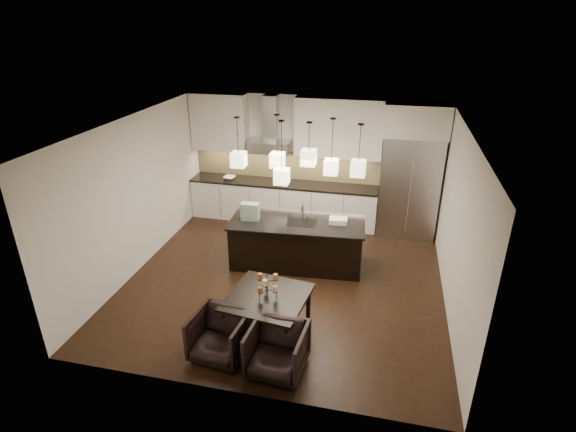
% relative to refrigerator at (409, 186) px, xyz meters
% --- Properties ---
extents(floor, '(5.50, 5.50, 0.02)m').
position_rel_refrigerator_xyz_m(floor, '(-2.10, -2.38, -1.08)').
color(floor, black).
rests_on(floor, ground).
extents(ceiling, '(5.50, 5.50, 0.02)m').
position_rel_refrigerator_xyz_m(ceiling, '(-2.10, -2.38, 1.73)').
color(ceiling, white).
rests_on(ceiling, wall_back).
extents(wall_back, '(5.50, 0.02, 2.80)m').
position_rel_refrigerator_xyz_m(wall_back, '(-2.10, 0.38, 0.32)').
color(wall_back, silver).
rests_on(wall_back, ground).
extents(wall_front, '(5.50, 0.02, 2.80)m').
position_rel_refrigerator_xyz_m(wall_front, '(-2.10, -5.14, 0.32)').
color(wall_front, silver).
rests_on(wall_front, ground).
extents(wall_left, '(0.02, 5.50, 2.80)m').
position_rel_refrigerator_xyz_m(wall_left, '(-4.86, -2.38, 0.32)').
color(wall_left, silver).
rests_on(wall_left, ground).
extents(wall_right, '(0.02, 5.50, 2.80)m').
position_rel_refrigerator_xyz_m(wall_right, '(0.66, -2.38, 0.32)').
color(wall_right, silver).
rests_on(wall_right, ground).
extents(refrigerator, '(1.20, 0.72, 2.15)m').
position_rel_refrigerator_xyz_m(refrigerator, '(0.00, 0.00, 0.00)').
color(refrigerator, '#B7B7BA').
rests_on(refrigerator, floor).
extents(fridge_panel, '(1.26, 0.72, 0.65)m').
position_rel_refrigerator_xyz_m(fridge_panel, '(0.00, 0.00, 1.40)').
color(fridge_panel, silver).
rests_on(fridge_panel, refrigerator).
extents(lower_cabinets, '(4.21, 0.62, 0.88)m').
position_rel_refrigerator_xyz_m(lower_cabinets, '(-2.73, 0.05, -0.64)').
color(lower_cabinets, silver).
rests_on(lower_cabinets, floor).
extents(countertop, '(4.21, 0.66, 0.04)m').
position_rel_refrigerator_xyz_m(countertop, '(-2.73, 0.05, -0.17)').
color(countertop, black).
rests_on(countertop, lower_cabinets).
extents(backsplash, '(4.21, 0.02, 0.63)m').
position_rel_refrigerator_xyz_m(backsplash, '(-2.73, 0.35, 0.16)').
color(backsplash, tan).
rests_on(backsplash, countertop).
extents(upper_cab_left, '(1.25, 0.35, 1.25)m').
position_rel_refrigerator_xyz_m(upper_cab_left, '(-4.20, 0.19, 1.10)').
color(upper_cab_left, silver).
rests_on(upper_cab_left, wall_back).
extents(upper_cab_right, '(1.85, 0.35, 1.25)m').
position_rel_refrigerator_xyz_m(upper_cab_right, '(-1.55, 0.19, 1.10)').
color(upper_cab_right, silver).
rests_on(upper_cab_right, wall_back).
extents(hood_canopy, '(0.90, 0.52, 0.24)m').
position_rel_refrigerator_xyz_m(hood_canopy, '(-3.03, 0.10, 0.65)').
color(hood_canopy, '#B7B7BA').
rests_on(hood_canopy, wall_back).
extents(hood_chimney, '(0.30, 0.28, 0.96)m').
position_rel_refrigerator_xyz_m(hood_chimney, '(-3.03, 0.21, 1.24)').
color(hood_chimney, '#B7B7BA').
rests_on(hood_chimney, hood_canopy).
extents(fruit_bowl, '(0.29, 0.29, 0.06)m').
position_rel_refrigerator_xyz_m(fruit_bowl, '(-3.97, 0.00, -0.12)').
color(fruit_bowl, silver).
rests_on(fruit_bowl, countertop).
extents(island_body, '(2.46, 1.12, 0.84)m').
position_rel_refrigerator_xyz_m(island_body, '(-2.01, -1.82, -0.65)').
color(island_body, black).
rests_on(island_body, floor).
extents(island_top, '(2.54, 1.21, 0.04)m').
position_rel_refrigerator_xyz_m(island_top, '(-2.01, -1.82, -0.21)').
color(island_top, black).
rests_on(island_top, island_body).
extents(faucet, '(0.11, 0.24, 0.36)m').
position_rel_refrigerator_xyz_m(faucet, '(-1.92, -1.72, -0.01)').
color(faucet, silver).
rests_on(faucet, island_top).
extents(tote_bag, '(0.34, 0.20, 0.33)m').
position_rel_refrigerator_xyz_m(tote_bag, '(-2.88, -1.92, -0.03)').
color(tote_bag, '#164E35').
rests_on(tote_bag, island_top).
extents(food_container, '(0.34, 0.25, 0.10)m').
position_rel_refrigerator_xyz_m(food_container, '(-1.27, -1.71, -0.14)').
color(food_container, silver).
rests_on(food_container, island_top).
extents(dining_table, '(1.24, 1.24, 0.66)m').
position_rel_refrigerator_xyz_m(dining_table, '(-2.01, -3.93, -0.74)').
color(dining_table, black).
rests_on(dining_table, floor).
extents(candelabra, '(0.36, 0.36, 0.39)m').
position_rel_refrigerator_xyz_m(candelabra, '(-2.01, -3.93, -0.22)').
color(candelabra, black).
rests_on(candelabra, dining_table).
extents(candle_a, '(0.08, 0.08, 0.09)m').
position_rel_refrigerator_xyz_m(candle_a, '(-1.88, -3.94, -0.25)').
color(candle_a, beige).
rests_on(candle_a, candelabra).
extents(candle_b, '(0.08, 0.08, 0.09)m').
position_rel_refrigerator_xyz_m(candle_b, '(-2.05, -3.81, -0.25)').
color(candle_b, '#D5643B').
rests_on(candle_b, candelabra).
extents(candle_c, '(0.08, 0.08, 0.09)m').
position_rel_refrigerator_xyz_m(candle_c, '(-2.08, -4.02, -0.25)').
color(candle_c, '#965222').
rests_on(candle_c, candelabra).
extents(candle_d, '(0.08, 0.08, 0.09)m').
position_rel_refrigerator_xyz_m(candle_d, '(-1.90, -3.86, -0.11)').
color(candle_d, '#D5643B').
rests_on(candle_d, candelabra).
extents(candle_e, '(0.08, 0.08, 0.09)m').
position_rel_refrigerator_xyz_m(candle_e, '(-2.12, -3.89, -0.11)').
color(candle_e, '#965222').
rests_on(candle_e, candelabra).
extents(candle_f, '(0.08, 0.08, 0.09)m').
position_rel_refrigerator_xyz_m(candle_f, '(-2.00, -4.04, -0.11)').
color(candle_f, beige).
rests_on(candle_f, candelabra).
extents(armchair_left, '(0.80, 0.82, 0.68)m').
position_rel_refrigerator_xyz_m(armchair_left, '(-2.53, -4.53, -0.74)').
color(armchair_left, black).
rests_on(armchair_left, floor).
extents(armchair_right, '(0.79, 0.81, 0.69)m').
position_rel_refrigerator_xyz_m(armchair_right, '(-1.69, -4.64, -0.73)').
color(armchair_right, black).
rests_on(armchair_right, floor).
extents(pendant_a, '(0.24, 0.24, 0.26)m').
position_rel_refrigerator_xyz_m(pendant_a, '(-3.03, -1.99, 0.98)').
color(pendant_a, beige).
rests_on(pendant_a, ceiling).
extents(pendant_b, '(0.24, 0.24, 0.26)m').
position_rel_refrigerator_xyz_m(pendant_b, '(-2.42, -1.63, 0.91)').
color(pendant_b, beige).
rests_on(pendant_b, ceiling).
extents(pendant_c, '(0.24, 0.24, 0.26)m').
position_rel_refrigerator_xyz_m(pendant_c, '(-1.77, -2.09, 1.13)').
color(pendant_c, beige).
rests_on(pendant_c, ceiling).
extents(pendant_d, '(0.24, 0.24, 0.26)m').
position_rel_refrigerator_xyz_m(pendant_d, '(-1.44, -1.72, 0.88)').
color(pendant_d, beige).
rests_on(pendant_d, ceiling).
extents(pendant_e, '(0.24, 0.24, 0.26)m').
position_rel_refrigerator_xyz_m(pendant_e, '(-0.95, -2.04, 0.99)').
color(pendant_e, beige).
rests_on(pendant_e, ceiling).
extents(pendant_f, '(0.24, 0.24, 0.26)m').
position_rel_refrigerator_xyz_m(pendant_f, '(-2.23, -2.07, 0.76)').
color(pendant_f, beige).
rests_on(pendant_f, ceiling).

